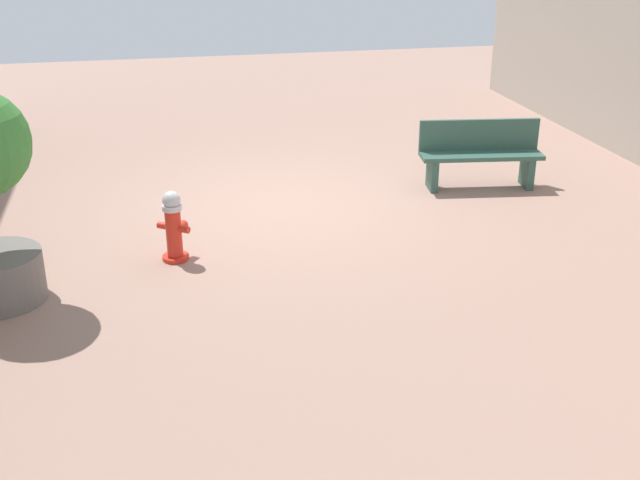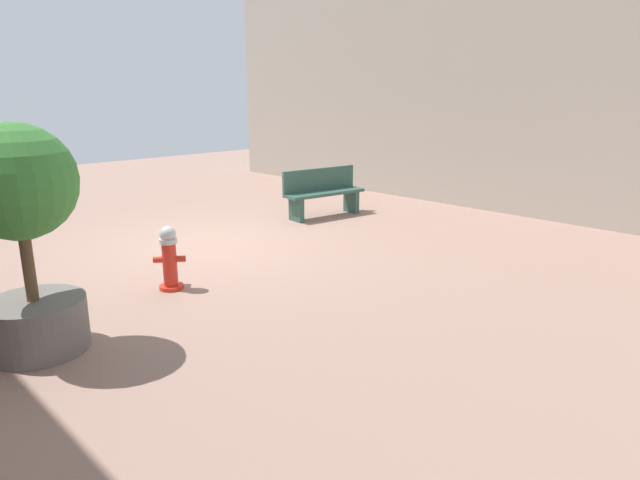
# 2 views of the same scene
# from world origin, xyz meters

# --- Properties ---
(ground_plane) EXTENTS (23.40, 23.40, 0.00)m
(ground_plane) POSITION_xyz_m (0.00, 0.00, 0.00)
(ground_plane) COLOR #9E7A6B
(fire_hydrant) EXTENTS (0.37, 0.36, 0.82)m
(fire_hydrant) POSITION_xyz_m (1.47, 1.43, 0.41)
(fire_hydrant) COLOR red
(fire_hydrant) RESTS_ON ground_plane
(bench_near) EXTENTS (1.76, 0.67, 0.95)m
(bench_near) POSITION_xyz_m (-2.91, -0.23, 0.50)
(bench_near) COLOR #33594C
(bench_near) RESTS_ON ground_plane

